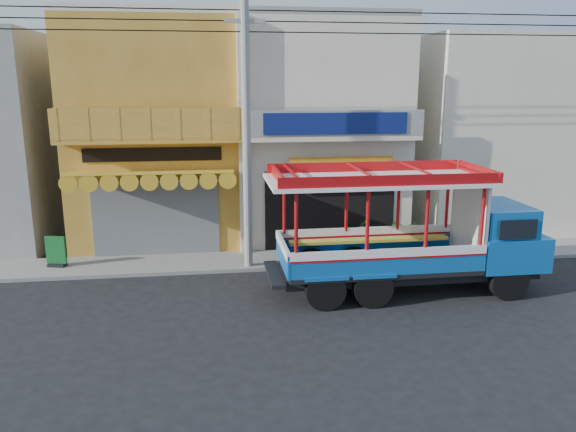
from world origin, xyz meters
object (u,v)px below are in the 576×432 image
(utility_pole, at_px, (251,110))
(green_sign, at_px, (56,254))
(potted_plant_c, at_px, (411,235))
(potted_plant_a, at_px, (354,235))
(songthaew_truck, at_px, (426,232))
(potted_plant_b, at_px, (398,237))

(utility_pole, height_order, green_sign, utility_pole)
(utility_pole, distance_m, potted_plant_c, 7.31)
(utility_pole, bearing_deg, potted_plant_a, 19.72)
(songthaew_truck, distance_m, potted_plant_c, 4.03)
(utility_pole, height_order, songthaew_truck, utility_pole)
(potted_plant_a, distance_m, potted_plant_c, 2.04)
(utility_pole, height_order, potted_plant_c, utility_pole)
(songthaew_truck, xyz_separation_m, potted_plant_c, (0.97, 3.74, -1.13))
(songthaew_truck, bearing_deg, potted_plant_c, 75.54)
(potted_plant_b, bearing_deg, utility_pole, 47.42)
(utility_pole, distance_m, potted_plant_a, 5.86)
(potted_plant_b, bearing_deg, songthaew_truck, 119.88)
(utility_pole, bearing_deg, songthaew_truck, -28.30)
(green_sign, distance_m, potted_plant_a, 9.91)
(green_sign, relative_size, potted_plant_c, 1.04)
(songthaew_truck, xyz_separation_m, green_sign, (-10.96, 3.29, -1.20))
(songthaew_truck, height_order, green_sign, songthaew_truck)
(potted_plant_c, bearing_deg, green_sign, -50.32)
(potted_plant_a, bearing_deg, potted_plant_b, -63.24)
(green_sign, relative_size, potted_plant_a, 0.95)
(songthaew_truck, distance_m, potted_plant_a, 4.14)
(utility_pole, relative_size, potted_plant_b, 29.03)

